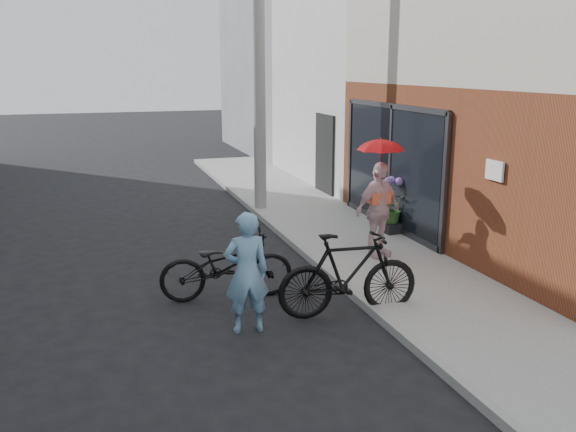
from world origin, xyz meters
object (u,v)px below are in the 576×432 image
bike_right (348,275)px  kimono_woman (378,210)px  officer (247,273)px  planter (392,228)px  utility_pole (259,59)px  bike_left (227,265)px

bike_right → kimono_woman: bearing=-30.4°
officer → planter: 5.14m
officer → planter: size_ratio=4.29×
officer → utility_pole: bearing=-103.9°
utility_pole → officer: (-1.94, -6.31, -2.70)m
utility_pole → bike_right: size_ratio=3.55×
bike_right → kimono_woman: kimono_woman is taller
bike_right → officer: bearing=97.6°
utility_pole → bike_left: size_ratio=3.58×
kimono_woman → planter: 1.80m
bike_left → planter: 4.42m
planter → utility_pole: bearing=122.8°
utility_pole → bike_left: utility_pole is taller
utility_pole → kimono_woman: (0.91, -4.27, -2.55)m
officer → bike_left: size_ratio=0.82×
planter → bike_right: bearing=-126.1°
utility_pole → planter: size_ratio=18.83×
utility_pole → kimono_woman: utility_pole is taller
utility_pole → bike_right: (-0.50, -6.25, -2.91)m
kimono_woman → bike_left: bearing=178.2°
kimono_woman → planter: size_ratio=4.45×
officer → kimono_woman: kimono_woman is taller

